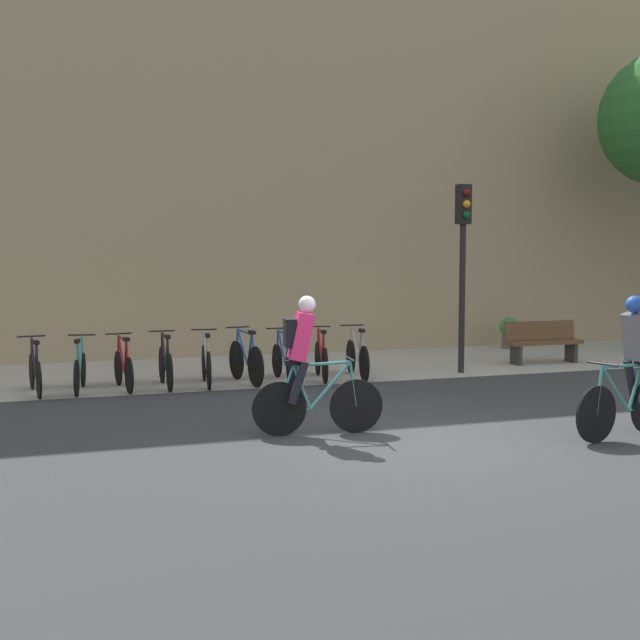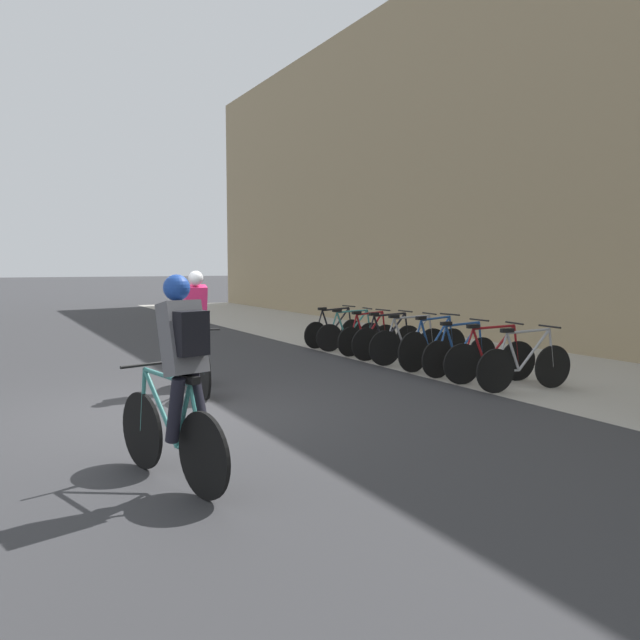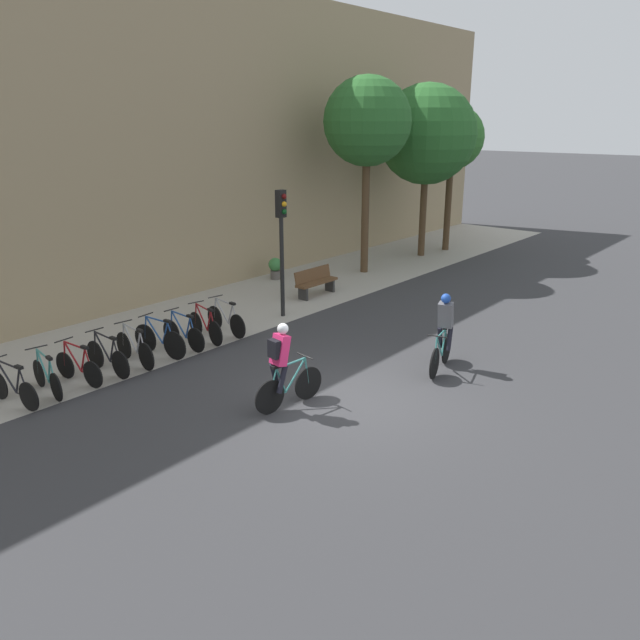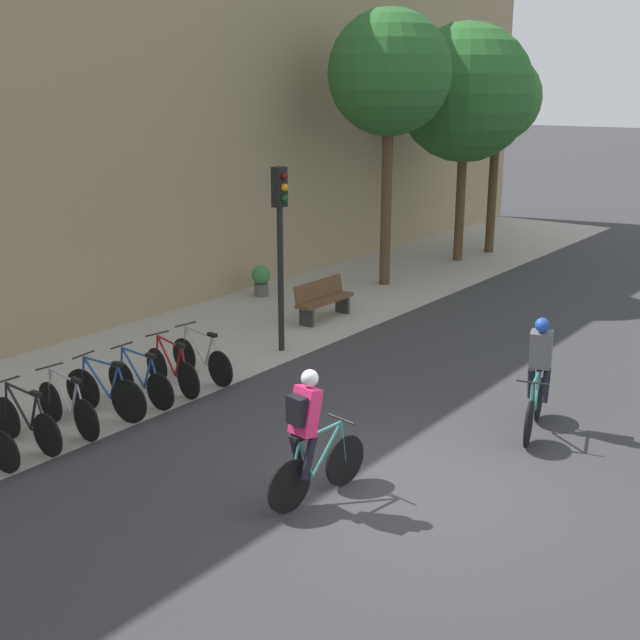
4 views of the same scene
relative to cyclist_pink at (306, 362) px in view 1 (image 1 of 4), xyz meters
The scene contains 17 objects.
ground 1.72m from the cyclist_pink, 34.68° to the right, with size 200.00×200.00×0.00m, color #333335.
kerb_strip 6.12m from the cyclist_pink, 78.70° to the left, with size 44.00×4.50×0.01m, color #A39E93.
building_facade 9.41m from the cyclist_pink, 82.05° to the left, with size 44.00×0.60×9.69m, color #9E8966.
cyclist_pink is the anchor object (origin of this frame).
cyclist_grey 4.15m from the cyclist_pink, 19.42° to the right, with size 1.71×0.60×1.80m.
parked_bike_0 5.49m from the cyclist_pink, 128.08° to the left, with size 0.46×1.64×0.94m.
parked_bike_1 5.08m from the cyclist_pink, 121.70° to the left, with size 0.46×1.58×0.94m.
parked_bike_2 4.75m from the cyclist_pink, 114.26° to the left, with size 0.46×1.56×0.94m.
parked_bike_3 4.50m from the cyclist_pink, 105.88° to the left, with size 0.46×1.68×0.96m.
parked_bike_4 4.36m from the cyclist_pink, 96.74° to the left, with size 0.46×1.71×0.97m.
parked_bike_5 4.33m from the cyclist_pink, 87.23° to the left, with size 0.46×1.70×0.99m.
parked_bike_6 4.43m from the cyclist_pink, 77.88° to the left, with size 0.46×1.61×0.95m.
parked_bike_7 4.63m from the cyclist_pink, 69.15° to the left, with size 0.48×1.65×0.96m.
parked_bike_8 4.93m from the cyclist_pink, 61.29° to the left, with size 0.46×1.71×0.96m.
traffic_light_pole 6.36m from the cyclist_pink, 43.08° to the left, with size 0.26×0.30×3.65m.
bench 8.41m from the cyclist_pink, 35.80° to the left, with size 1.70×0.44×0.89m.
potted_plant 10.61m from the cyclist_pink, 44.56° to the left, with size 0.48×0.48×0.78m.
Camera 1 is at (-4.19, -8.86, 2.32)m, focal length 45.00 mm.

